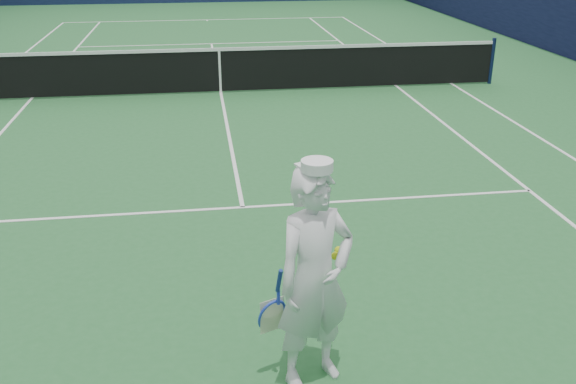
% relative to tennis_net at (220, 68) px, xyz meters
% --- Properties ---
extents(ground, '(80.00, 80.00, 0.00)m').
position_rel_tennis_net_xyz_m(ground, '(0.00, 0.00, -0.55)').
color(ground, '#25622F').
rests_on(ground, ground).
extents(court_markings, '(11.03, 23.83, 0.01)m').
position_rel_tennis_net_xyz_m(court_markings, '(0.00, 0.00, -0.55)').
color(court_markings, white).
rests_on(court_markings, ground).
extents(windscreen_fence, '(20.12, 36.12, 4.00)m').
position_rel_tennis_net_xyz_m(windscreen_fence, '(0.00, 0.00, 1.45)').
color(windscreen_fence, '#101A3C').
rests_on(windscreen_fence, ground).
extents(tennis_net, '(12.88, 0.09, 1.07)m').
position_rel_tennis_net_xyz_m(tennis_net, '(0.00, 0.00, 0.00)').
color(tennis_net, '#141E4C').
rests_on(tennis_net, ground).
extents(tennis_player, '(0.89, 0.68, 1.94)m').
position_rel_tennis_net_xyz_m(tennis_player, '(0.32, -9.96, 0.39)').
color(tennis_player, white).
rests_on(tennis_player, ground).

